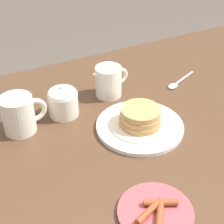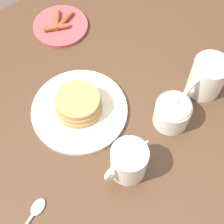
{
  "view_description": "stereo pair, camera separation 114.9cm",
  "coord_description": "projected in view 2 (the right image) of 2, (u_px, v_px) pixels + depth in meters",
  "views": [
    {
      "loc": [
        -0.44,
        -0.63,
        1.3
      ],
      "look_at": [
        -0.09,
        0.04,
        0.77
      ],
      "focal_mm": 55.0,
      "sensor_mm": 36.0,
      "label": 1
    },
    {
      "loc": [
        0.15,
        0.35,
        1.47
      ],
      "look_at": [
        -0.09,
        0.04,
        0.77
      ],
      "focal_mm": 55.0,
      "sensor_mm": 36.0,
      "label": 2
    }
  ],
  "objects": [
    {
      "name": "creamer_pitcher",
      "position": [
        129.0,
        161.0,
        0.72
      ],
      "size": [
        0.12,
        0.08,
        0.1
      ],
      "color": "silver",
      "rests_on": "dining_table"
    },
    {
      "name": "coffee_mug",
      "position": [
        206.0,
        77.0,
        0.82
      ],
      "size": [
        0.12,
        0.08,
        0.1
      ],
      "color": "silver",
      "rests_on": "dining_table"
    },
    {
      "name": "side_plate_bacon",
      "position": [
        60.0,
        26.0,
        0.96
      ],
      "size": [
        0.15,
        0.15,
        0.02
      ],
      "color": "#B2474C",
      "rests_on": "dining_table"
    },
    {
      "name": "dining_table",
      "position": [
        75.0,
        147.0,
        0.92
      ],
      "size": [
        1.33,
        0.88,
        0.74
      ],
      "color": "#4C3321",
      "rests_on": "ground_plane"
    },
    {
      "name": "spoon",
      "position": [
        31.0,
        218.0,
        0.71
      ],
      "size": [
        0.14,
        0.07,
        0.01
      ],
      "color": "silver",
      "rests_on": "dining_table"
    },
    {
      "name": "ground_plane",
      "position": [
        89.0,
        204.0,
        1.46
      ],
      "size": [
        8.0,
        8.0,
        0.0
      ],
      "primitive_type": "plane",
      "color": "#51473F"
    },
    {
      "name": "sugar_bowl",
      "position": [
        173.0,
        111.0,
        0.78
      ],
      "size": [
        0.08,
        0.08,
        0.09
      ],
      "color": "silver",
      "rests_on": "dining_table"
    },
    {
      "name": "pancake_plate",
      "position": [
        79.0,
        107.0,
        0.82
      ],
      "size": [
        0.23,
        0.23,
        0.06
      ],
      "color": "white",
      "rests_on": "dining_table"
    }
  ]
}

